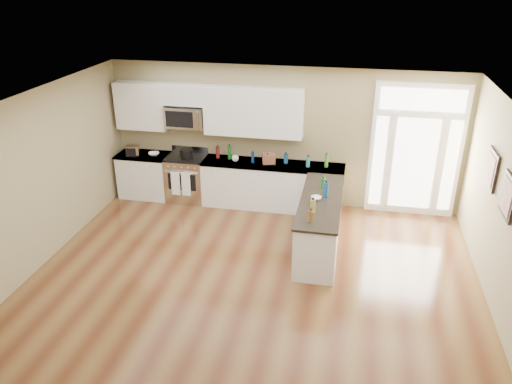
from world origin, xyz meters
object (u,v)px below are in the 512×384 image
peninsula_cabinet (320,225)px  stockpot (187,153)px  toaster_oven (133,151)px  kitchen_range (187,178)px

peninsula_cabinet → stockpot: bearing=153.9°
stockpot → toaster_oven: 1.13m
peninsula_cabinet → stockpot: 3.21m
peninsula_cabinet → toaster_oven: toaster_oven is taller
stockpot → peninsula_cabinet: bearing=-26.1°
kitchen_range → toaster_oven: size_ratio=4.12×
kitchen_range → toaster_oven: (-1.09, -0.13, 0.57)m
kitchen_range → stockpot: bearing=-51.7°
peninsula_cabinet → toaster_oven: bearing=161.6°
peninsula_cabinet → toaster_oven: 4.22m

